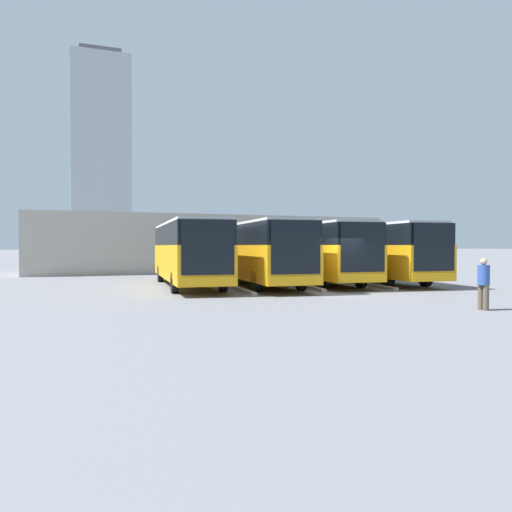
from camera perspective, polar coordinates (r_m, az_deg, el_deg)
The scene contains 11 objects.
ground_plane at distance 23.06m, azimuth 9.32°, elevation -4.24°, with size 600.00×600.00×0.00m, color slate.
bus_0 at distance 30.60m, azimuth 13.05°, elevation 0.62°, with size 3.60×12.51×3.40m.
curb_divider_0 at distance 28.14m, azimuth 11.99°, elevation -3.12°, with size 0.24×7.12×0.15m, color #9E9E99.
bus_1 at distance 29.17m, azimuth 6.50°, elevation 0.61°, with size 3.60×12.51×3.40m.
curb_divider_1 at distance 26.80m, azimuth 4.78°, elevation -3.31°, with size 0.24×7.12×0.15m, color #9E9E99.
bus_2 at distance 27.19m, azimuth 0.12°, elevation 0.58°, with size 3.60×12.51×3.40m.
curb_divider_2 at distance 24.95m, azimuth -2.34°, elevation -3.64°, with size 0.24×7.12×0.15m, color #9E9E99.
bus_3 at distance 26.87m, azimuth -7.80°, elevation 0.57°, with size 3.60×12.51×3.40m.
pedestrian at distance 18.45m, azimuth 24.57°, elevation -2.74°, with size 0.40×0.42×1.75m.
station_building at distance 43.73m, azimuth -5.43°, elevation 1.44°, with size 29.39×11.18×4.69m.
office_tower at distance 190.85m, azimuth -17.40°, elevation 11.00°, with size 20.07×20.07×71.15m.
Camera 1 is at (11.46, 19.89, 2.16)m, focal length 35.00 mm.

